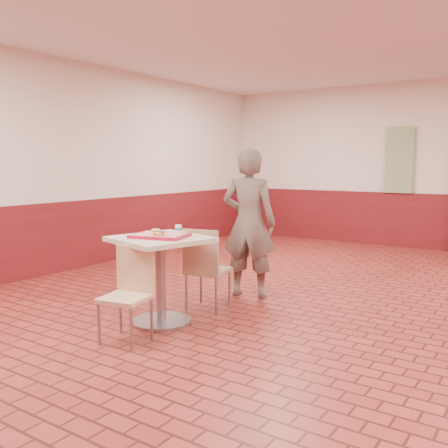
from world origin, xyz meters
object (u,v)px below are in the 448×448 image
Objects in this scene: chair_main_back at (205,265)px; main_table at (161,265)px; paper_cup at (178,229)px; serving_tray at (160,236)px; ring_donut at (156,230)px; long_john_donut at (159,233)px; customer at (249,223)px; chair_main_front at (129,289)px.

main_table is at bearing 68.89° from chair_main_back.
main_table is 0.39m from paper_cup.
main_table is 1.69× the size of serving_tray.
main_table is 9.38× the size of ring_donut.
main_table is 0.59m from chair_main_back.
long_john_donut reaches higher than chair_main_back.
chair_main_back is at bearing 84.40° from long_john_donut.
serving_tray is at bearing 66.56° from customer.
chair_main_back is at bearing 92.24° from paper_cup.
chair_main_front is 1.87m from customer.
ring_donut reaches higher than main_table.
ring_donut is at bearing 139.14° from long_john_donut.
long_john_donut is at bearing 68.91° from customer.
main_table reaches higher than chair_main_front.
main_table is at bearing 86.39° from chair_main_front.
customer reaches higher than main_table.
paper_cup is (0.13, 0.12, 0.06)m from serving_tray.
chair_main_back reaches higher than main_table.
serving_tray is 0.09m from long_john_donut.
long_john_donut reaches higher than chair_main_front.
long_john_donut is at bearing 74.25° from chair_main_back.
customer is at bearing 87.02° from paper_cup.
long_john_donut is (-0.06, -0.64, 0.41)m from chair_main_back.
paper_cup reaches higher than chair_main_back.
ring_donut is at bearing 52.74° from chair_main_back.
main_table is 0.51m from chair_main_front.
serving_tray reaches higher than chair_main_back.
ring_donut reaches higher than chair_main_front.
chair_main_front is at bearing -81.86° from serving_tray.
serving_tray is 6.08× the size of paper_cup.
ring_donut is at bearing 146.46° from main_table.
chair_main_back is 0.68m from ring_donut.
chair_main_front is at bearing 77.71° from chair_main_back.
serving_tray is 5.54× the size of ring_donut.
chair_main_front is at bearing -70.53° from ring_donut.
chair_main_front is 0.64m from serving_tray.
main_table is at bearing 0.00° from serving_tray.
long_john_donut is (-0.14, -1.39, 0.04)m from customer.
paper_cup reaches higher than main_table.
main_table is at bearing 124.82° from long_john_donut.
customer is 20.92× the size of paper_cup.
long_john_donut is (0.05, -0.07, 0.04)m from serving_tray.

